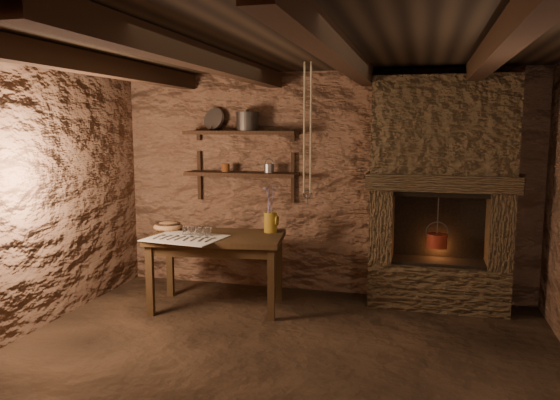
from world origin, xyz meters
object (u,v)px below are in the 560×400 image
(work_table, at_px, (217,269))
(red_pot, at_px, (437,240))
(wooden_bowl, at_px, (168,227))
(stoneware_jug, at_px, (271,213))
(iron_stockpot, at_px, (248,122))

(work_table, xyz_separation_m, red_pot, (2.13, 0.54, 0.30))
(wooden_bowl, relative_size, red_pot, 0.56)
(stoneware_jug, distance_m, red_pot, 1.68)
(work_table, height_order, wooden_bowl, wooden_bowl)
(work_table, bearing_deg, stoneware_jug, 21.22)
(stoneware_jug, relative_size, wooden_bowl, 1.57)
(wooden_bowl, bearing_deg, iron_stockpot, 38.52)
(stoneware_jug, xyz_separation_m, wooden_bowl, (-1.06, -0.16, -0.17))
(stoneware_jug, height_order, red_pot, stoneware_jug)
(stoneware_jug, xyz_separation_m, iron_stockpot, (-0.37, 0.39, 0.91))
(wooden_bowl, height_order, iron_stockpot, iron_stockpot)
(stoneware_jug, distance_m, wooden_bowl, 1.09)
(work_table, relative_size, red_pot, 2.59)
(stoneware_jug, height_order, iron_stockpot, iron_stockpot)
(iron_stockpot, distance_m, red_pot, 2.32)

